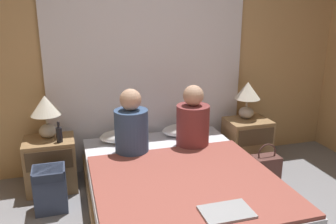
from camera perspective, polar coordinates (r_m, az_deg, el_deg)
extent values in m
cube|color=tan|center=(3.97, -3.39, 8.83)|extent=(4.81, 0.06, 2.50)
cube|color=white|center=(3.94, -3.14, 6.27)|extent=(2.19, 0.02, 2.16)
cube|color=#99754C|center=(3.31, 1.53, -13.88)|extent=(1.55, 2.03, 0.22)
cube|color=silver|center=(3.22, 1.55, -10.79)|extent=(1.51, 1.99, 0.18)
cube|color=#937047|center=(3.80, -18.25, -7.94)|extent=(0.49, 0.39, 0.53)
cube|color=#4C3823|center=(3.56, -18.51, -7.36)|extent=(0.43, 0.02, 0.19)
cube|color=#937047|center=(4.28, 12.51, -4.62)|extent=(0.49, 0.39, 0.53)
cube|color=#4C3823|center=(4.07, 13.97, -3.89)|extent=(0.43, 0.02, 0.19)
ellipsoid|color=#B2A899|center=(3.73, -18.71, -2.88)|extent=(0.17, 0.17, 0.14)
cylinder|color=#B2A893|center=(3.69, -18.88, -1.15)|extent=(0.02, 0.02, 0.10)
cone|color=silver|center=(3.65, -19.10, 1.03)|extent=(0.29, 0.29, 0.19)
ellipsoid|color=#B2A899|center=(4.22, 12.42, -0.09)|extent=(0.17, 0.17, 0.14)
cylinder|color=#B2A893|center=(4.18, 12.52, 1.46)|extent=(0.02, 0.02, 0.10)
cone|color=silver|center=(4.15, 12.65, 3.40)|extent=(0.29, 0.29, 0.19)
ellipsoid|color=white|center=(3.82, -7.16, -3.81)|extent=(0.51, 0.30, 0.12)
ellipsoid|color=white|center=(3.97, 2.62, -2.85)|extent=(0.51, 0.30, 0.12)
cube|color=#994C42|center=(2.94, 3.19, -11.29)|extent=(1.49, 1.44, 0.03)
cylinder|color=#38517A|center=(3.45, -5.87, -3.22)|extent=(0.33, 0.33, 0.44)
sphere|color=tan|center=(3.35, -6.04, 1.99)|extent=(0.21, 0.21, 0.21)
cylinder|color=brown|center=(3.61, 3.98, -2.29)|extent=(0.33, 0.33, 0.44)
sphere|color=tan|center=(3.52, 4.09, 2.67)|extent=(0.21, 0.21, 0.21)
cylinder|color=black|center=(3.57, -17.04, -3.53)|extent=(0.06, 0.06, 0.14)
cylinder|color=black|center=(3.54, -17.19, -1.97)|extent=(0.02, 0.02, 0.06)
cube|color=#9EA0A5|center=(2.57, 9.36, -15.54)|extent=(0.35, 0.24, 0.02)
cube|color=#333D56|center=(3.45, -18.35, -11.66)|extent=(0.28, 0.23, 0.42)
cube|color=#283045|center=(3.35, -18.63, -9.29)|extent=(0.26, 0.24, 0.08)
cube|color=brown|center=(4.03, 15.42, -8.47)|extent=(0.28, 0.19, 0.24)
torus|color=#492B27|center=(3.97, 15.60, -6.36)|extent=(0.21, 0.02, 0.21)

